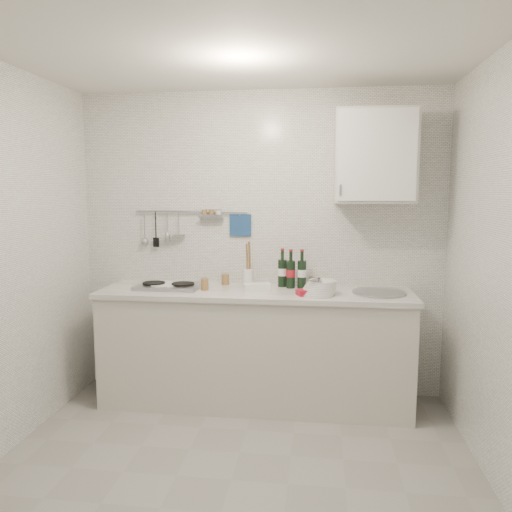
{
  "coord_description": "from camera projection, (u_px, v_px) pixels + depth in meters",
  "views": [
    {
      "loc": [
        0.49,
        -2.7,
        1.69
      ],
      "look_at": [
        0.03,
        0.9,
        1.22
      ],
      "focal_mm": 35.0,
      "sensor_mm": 36.0,
      "label": 1
    }
  ],
  "objects": [
    {
      "name": "jar_b",
      "position": [
        313.0,
        281.0,
        4.08
      ],
      "size": [
        0.06,
        0.06,
        0.07
      ],
      "rotation": [
        0.0,
        0.0,
        -0.07
      ],
      "color": "olive",
      "rests_on": "counter"
    },
    {
      "name": "jar_d",
      "position": [
        205.0,
        284.0,
        3.9
      ],
      "size": [
        0.06,
        0.06,
        0.1
      ],
      "rotation": [
        0.0,
        0.0,
        -0.12
      ],
      "color": "olive",
      "rests_on": "counter"
    },
    {
      "name": "wall_rail",
      "position": [
        189.0,
        223.0,
        4.17
      ],
      "size": [
        0.98,
        0.09,
        0.34
      ],
      "color": "#93969B",
      "rests_on": "back_wall"
    },
    {
      "name": "plate_stack_sink",
      "position": [
        320.0,
        288.0,
        3.73
      ],
      "size": [
        0.28,
        0.27,
        0.11
      ],
      "rotation": [
        0.0,
        0.0,
        -0.27
      ],
      "color": "white",
      "rests_on": "counter"
    },
    {
      "name": "ceiling",
      "position": [
        228.0,
        36.0,
        2.62
      ],
      "size": [
        3.0,
        3.0,
        0.0
      ],
      "primitive_type": "plane",
      "rotation": [
        3.14,
        0.0,
        0.0
      ],
      "color": "silver",
      "rests_on": "back_wall"
    },
    {
      "name": "wine_bottles",
      "position": [
        292.0,
        268.0,
        4.0
      ],
      "size": [
        0.23,
        0.12,
        0.31
      ],
      "rotation": [
        0.0,
        0.0,
        -0.27
      ],
      "color": "black",
      "rests_on": "counter"
    },
    {
      "name": "jar_c",
      "position": [
        328.0,
        284.0,
        3.93
      ],
      "size": [
        0.06,
        0.06,
        0.08
      ],
      "rotation": [
        0.0,
        0.0,
        -0.03
      ],
      "color": "olive",
      "rests_on": "counter"
    },
    {
      "name": "plate_stack_hob",
      "position": [
        163.0,
        285.0,
        4.0
      ],
      "size": [
        0.28,
        0.27,
        0.03
      ],
      "rotation": [
        0.0,
        0.0,
        0.13
      ],
      "color": "#4B6AAA",
      "rests_on": "counter"
    },
    {
      "name": "back_wall",
      "position": [
        260.0,
        244.0,
        4.16
      ],
      "size": [
        3.0,
        0.02,
        2.5
      ],
      "primitive_type": "cube",
      "color": "silver",
      "rests_on": "floor"
    },
    {
      "name": "utensil_crock",
      "position": [
        248.0,
        275.0,
        4.1
      ],
      "size": [
        0.09,
        0.09,
        0.37
      ],
      "rotation": [
        0.0,
        0.0,
        -0.02
      ],
      "color": "white",
      "rests_on": "counter"
    },
    {
      "name": "jar_a",
      "position": [
        225.0,
        279.0,
        4.14
      ],
      "size": [
        0.07,
        0.07,
        0.1
      ],
      "rotation": [
        0.0,
        0.0,
        -0.0
      ],
      "color": "olive",
      "rests_on": "counter"
    },
    {
      "name": "wall_cabinet",
      "position": [
        375.0,
        157.0,
        3.77
      ],
      "size": [
        0.6,
        0.38,
        0.7
      ],
      "color": "beige",
      "rests_on": "back_wall"
    },
    {
      "name": "strawberry_punnet",
      "position": [
        304.0,
        293.0,
        3.71
      ],
      "size": [
        0.14,
        0.14,
        0.04
      ],
      "primitive_type": "cube",
      "rotation": [
        0.0,
        0.0,
        0.39
      ],
      "color": "red",
      "rests_on": "counter"
    },
    {
      "name": "floor",
      "position": [
        231.0,
        480.0,
        2.94
      ],
      "size": [
        3.0,
        3.0,
        0.0
      ],
      "primitive_type": "plane",
      "color": "gray",
      "rests_on": "ground"
    },
    {
      "name": "butter_dish",
      "position": [
        257.0,
        287.0,
        3.86
      ],
      "size": [
        0.22,
        0.15,
        0.06
      ],
      "primitive_type": "cube",
      "rotation": [
        0.0,
        0.0,
        0.3
      ],
      "color": "white",
      "rests_on": "counter"
    },
    {
      "name": "counter",
      "position": [
        256.0,
        350.0,
        3.97
      ],
      "size": [
        2.44,
        0.64,
        0.96
      ],
      "color": "beige",
      "rests_on": "floor"
    }
  ]
}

